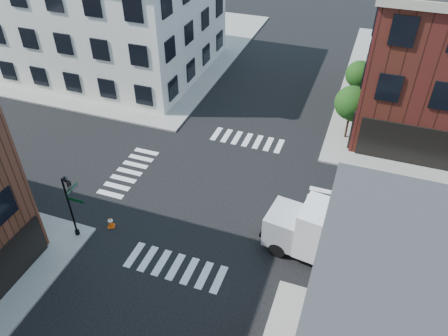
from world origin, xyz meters
The scene contains 8 objects.
ground centered at (0.00, 0.00, 0.00)m, with size 120.00×120.00×0.00m, color black.
sidewalk_nw centered at (-21.00, 21.00, 0.07)m, with size 30.00×30.00×0.15m, color gray.
building_nw centered at (-19.00, 16.00, 5.50)m, with size 22.00×16.00×11.00m, color silver.
tree_near centered at (7.56, 9.98, 3.16)m, with size 2.69×2.69×4.49m.
tree_far centered at (7.56, 15.98, 2.87)m, with size 2.43×2.43×4.07m.
signal_pole centered at (-6.72, -6.68, 2.86)m, with size 1.29×1.24×4.60m.
box_truck centered at (8.58, -3.48, 1.92)m, with size 8.34×3.46×3.69m.
traffic_cone centered at (-5.25, -5.40, 0.38)m, with size 0.55×0.55×0.78m.
Camera 1 is at (8.26, -21.61, 20.13)m, focal length 35.00 mm.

